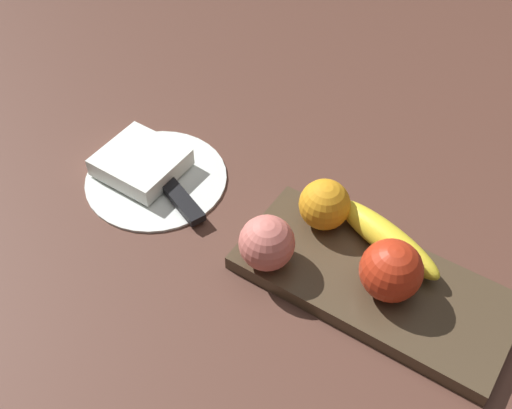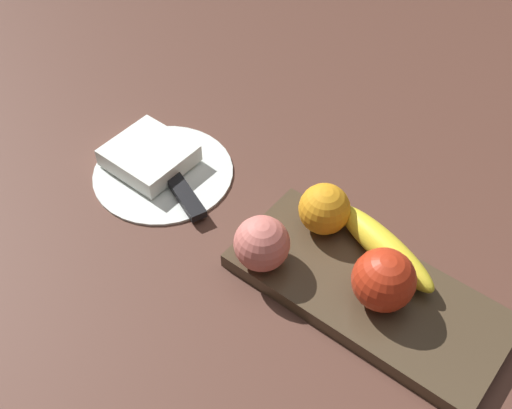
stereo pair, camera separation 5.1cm
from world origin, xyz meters
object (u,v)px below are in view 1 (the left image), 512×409
object	(u,v)px
fruit_tray	(373,283)
dinner_plate	(156,178)
orange_near_apple	(324,205)
peach	(267,243)
knife	(177,196)
apple	(391,270)
folded_napkin	(141,162)
banana	(386,238)

from	to	relation	value
fruit_tray	dinner_plate	world-z (taller)	fruit_tray
orange_near_apple	peach	world-z (taller)	peach
orange_near_apple	knife	bearing A→B (deg)	17.58
apple	folded_napkin	size ratio (longest dim) A/B	0.67
apple	knife	xyz separation A→B (m)	(0.33, 0.01, -0.05)
folded_napkin	knife	world-z (taller)	folded_napkin
peach	dinner_plate	world-z (taller)	peach
orange_near_apple	folded_napkin	size ratio (longest dim) A/B	0.59
banana	peach	xyz separation A→B (m)	(0.12, 0.10, 0.02)
fruit_tray	knife	distance (m)	0.31
dinner_plate	knife	size ratio (longest dim) A/B	1.21
peach	knife	bearing A→B (deg)	-11.04
fruit_tray	banana	world-z (taller)	banana
apple	knife	bearing A→B (deg)	1.85
fruit_tray	folded_napkin	xyz separation A→B (m)	(0.39, 0.00, 0.01)
orange_near_apple	dinner_plate	xyz separation A→B (m)	(0.26, 0.05, -0.05)
banana	orange_near_apple	bearing A→B (deg)	19.41
fruit_tray	orange_near_apple	world-z (taller)	orange_near_apple
knife	apple	bearing A→B (deg)	-156.24
orange_near_apple	folded_napkin	world-z (taller)	orange_near_apple
banana	fruit_tray	bearing A→B (deg)	117.90
banana	orange_near_apple	size ratio (longest dim) A/B	2.48
knife	peach	bearing A→B (deg)	-169.13
fruit_tray	orange_near_apple	distance (m)	0.12
orange_near_apple	knife	size ratio (longest dim) A/B	0.40
fruit_tray	apple	world-z (taller)	apple
apple	banana	bearing A→B (deg)	-62.09
orange_near_apple	peach	xyz separation A→B (m)	(0.03, 0.10, 0.00)
banana	folded_napkin	world-z (taller)	banana
banana	knife	distance (m)	0.30
fruit_tray	peach	distance (m)	0.15
apple	fruit_tray	bearing A→B (deg)	-19.92
apple	orange_near_apple	bearing A→B (deg)	-23.88
apple	dinner_plate	world-z (taller)	apple
folded_napkin	apple	bearing A→B (deg)	178.96
banana	dinner_plate	size ratio (longest dim) A/B	0.81
apple	banana	xyz separation A→B (m)	(0.03, -0.06, -0.02)
banana	dinner_plate	bearing A→B (deg)	24.39
banana	folded_napkin	size ratio (longest dim) A/B	1.47
dinner_plate	peach	bearing A→B (deg)	167.28
folded_napkin	banana	bearing A→B (deg)	-172.11
apple	peach	xyz separation A→B (m)	(0.15, 0.04, -0.00)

